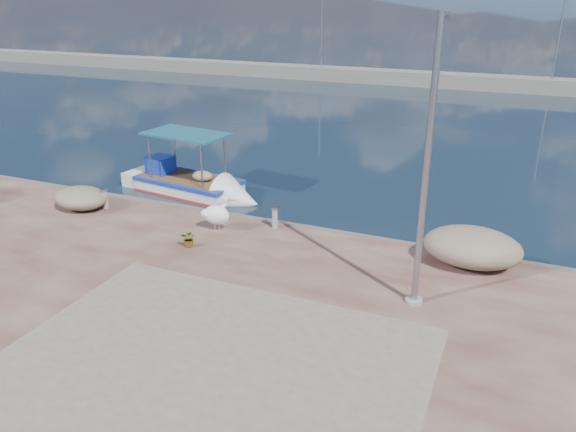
{
  "coord_description": "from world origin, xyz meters",
  "views": [
    {
      "loc": [
        6.39,
        -11.25,
        7.89
      ],
      "look_at": [
        0.0,
        3.8,
        1.3
      ],
      "focal_mm": 35.0,
      "sensor_mm": 36.0,
      "label": 1
    }
  ],
  "objects_px": {
    "pelican": "(217,214)",
    "bollard_near": "(275,217)",
    "lamp_post": "(426,179)",
    "boat_left": "(188,186)"
  },
  "relations": [
    {
      "from": "boat_left",
      "to": "bollard_near",
      "type": "distance_m",
      "value": 6.36
    },
    {
      "from": "pelican",
      "to": "bollard_near",
      "type": "relative_size",
      "value": 1.64
    },
    {
      "from": "pelican",
      "to": "bollard_near",
      "type": "xyz_separation_m",
      "value": [
        1.68,
        0.9,
        -0.15
      ]
    },
    {
      "from": "bollard_near",
      "to": "lamp_post",
      "type": "bearing_deg",
      "value": -29.73
    },
    {
      "from": "pelican",
      "to": "bollard_near",
      "type": "bearing_deg",
      "value": 3.55
    },
    {
      "from": "bollard_near",
      "to": "pelican",
      "type": "bearing_deg",
      "value": -151.87
    },
    {
      "from": "pelican",
      "to": "boat_left",
      "type": "bearing_deg",
      "value": 108.03
    },
    {
      "from": "boat_left",
      "to": "pelican",
      "type": "bearing_deg",
      "value": -39.99
    },
    {
      "from": "lamp_post",
      "to": "bollard_near",
      "type": "xyz_separation_m",
      "value": [
        -5.24,
        2.99,
        -2.89
      ]
    },
    {
      "from": "pelican",
      "to": "bollard_near",
      "type": "distance_m",
      "value": 1.91
    }
  ]
}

